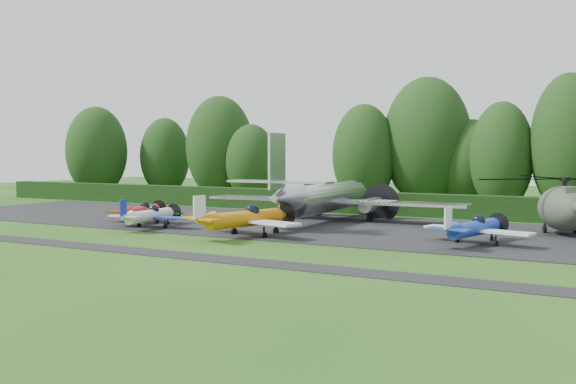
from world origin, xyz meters
The scene contains 19 objects.
ground centered at (0.00, 0.00, 0.00)m, with size 160.00×160.00×0.00m, color #224914.
apron centered at (0.00, 10.00, 0.00)m, with size 70.00×18.00×0.01m, color black.
taxiway_verge centered at (0.00, -6.00, 0.00)m, with size 70.00×2.00×0.00m, color black.
hedgerow centered at (0.00, 21.00, 0.00)m, with size 90.00×1.60×2.00m, color black.
transport_plane centered at (0.86, 12.86, 1.99)m, with size 22.31×17.11×7.15m.
light_plane_red centered at (-11.10, 4.89, 1.00)m, with size 6.24×6.56×2.40m.
light_plane_white centered at (-8.37, 2.65, 0.99)m, with size 6.20×6.51×2.38m.
light_plane_orange centered at (0.24, 2.04, 1.24)m, with size 7.78×8.18×2.99m.
light_plane_blue centered at (14.29, 5.39, 1.06)m, with size 6.63×6.97×2.55m.
helicopter centered at (18.53, 12.94, 2.11)m, with size 12.17×14.25×3.92m.
tree_0 centered at (-17.20, 30.77, 4.45)m, with size 6.03×6.03×8.92m.
tree_2 centered at (17.18, 29.93, 6.39)m, with size 6.70×6.70×12.80m.
tree_3 centered at (-22.34, 31.75, 6.24)m, with size 8.29×8.29×12.51m.
tree_4 centered at (11.39, 29.77, 5.19)m, with size 5.90×5.90×10.42m.
tree_5 centered at (3.31, 32.57, 6.72)m, with size 9.15×9.15×13.46m.
tree_6 centered at (-2.47, 29.44, 5.31)m, with size 6.62×6.62×10.65m.
tree_7 centered at (-32.36, 33.50, 5.07)m, with size 6.54×6.54×10.16m.
tree_9 centered at (-39.08, 27.93, 5.76)m, with size 7.83×7.83×11.54m.
tree_11 centered at (7.62, 33.59, 4.50)m, with size 7.84×7.84×9.01m.
Camera 1 is at (22.77, -33.33, 5.55)m, focal length 40.00 mm.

